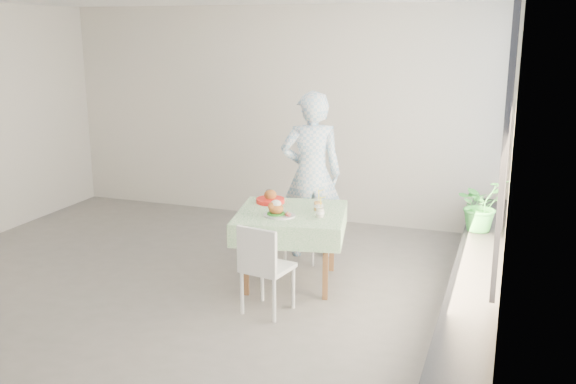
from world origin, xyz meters
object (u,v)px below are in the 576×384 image
at_px(chair_far, 305,237).
at_px(cafe_table, 291,239).
at_px(potted_plant, 481,205).
at_px(chair_near, 267,285).
at_px(main_dish, 278,211).
at_px(diner, 311,175).
at_px(juice_cup_orange, 318,205).

bearing_deg(chair_far, cafe_table, -83.70).
xyz_separation_m(chair_far, potted_plant, (1.83, 0.10, 0.52)).
bearing_deg(chair_near, chair_far, 94.27).
relative_size(chair_far, chair_near, 0.97).
distance_m(cafe_table, main_dish, 0.40).
xyz_separation_m(diner, potted_plant, (1.81, -0.06, -0.16)).
relative_size(chair_far, juice_cup_orange, 3.21).
xyz_separation_m(diner, juice_cup_orange, (0.30, -0.73, -0.13)).
relative_size(chair_near, juice_cup_orange, 3.29).
relative_size(cafe_table, chair_near, 1.47).
bearing_deg(potted_plant, chair_far, -176.95).
bearing_deg(main_dish, potted_plant, 28.60).
bearing_deg(diner, chair_near, 70.08).
bearing_deg(juice_cup_orange, cafe_table, -153.26).
xyz_separation_m(cafe_table, chair_near, (0.03, -0.74, -0.20)).
bearing_deg(diner, chair_far, 61.64).
bearing_deg(diner, juice_cup_orange, 89.21).
xyz_separation_m(chair_far, diner, (0.01, 0.16, 0.68)).
distance_m(cafe_table, juice_cup_orange, 0.43).
bearing_deg(potted_plant, diner, 177.98).
xyz_separation_m(chair_near, main_dish, (-0.10, 0.54, 0.54)).
bearing_deg(juice_cup_orange, potted_plant, 23.88).
height_order(chair_near, diner, diner).
height_order(chair_far, main_dish, main_dish).
height_order(chair_far, potted_plant, potted_plant).
height_order(diner, main_dish, diner).
distance_m(chair_near, main_dish, 0.77).
bearing_deg(cafe_table, chair_far, 96.30).
bearing_deg(diner, potted_plant, 154.74).
distance_m(main_dish, juice_cup_orange, 0.45).
bearing_deg(chair_near, potted_plant, 41.64).
xyz_separation_m(chair_far, chair_near, (0.11, -1.43, 0.01)).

